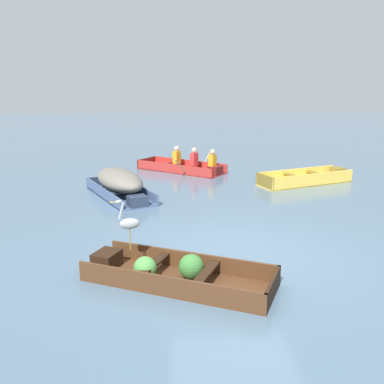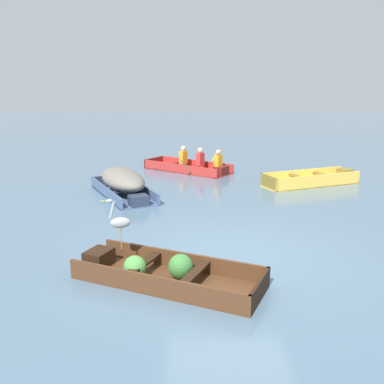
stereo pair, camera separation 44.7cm
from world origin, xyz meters
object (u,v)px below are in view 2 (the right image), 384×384
object	(u,v)px
skiff_slate_blue_near_moored	(122,181)
heron_on_dinghy	(118,221)
skiff_yellow_mid_moored	(313,180)
rowboat_red_with_crew	(191,166)
dinghy_dark_varnish_foreground	(160,272)

from	to	relation	value
skiff_slate_blue_near_moored	heron_on_dinghy	world-z (taller)	heron_on_dinghy
skiff_slate_blue_near_moored	skiff_yellow_mid_moored	xyz separation A→B (m)	(5.75, 1.39, -0.27)
skiff_slate_blue_near_moored	rowboat_red_with_crew	distance (m)	3.93
dinghy_dark_varnish_foreground	heron_on_dinghy	distance (m)	1.05
dinghy_dark_varnish_foreground	skiff_slate_blue_near_moored	size ratio (longest dim) A/B	1.02
dinghy_dark_varnish_foreground	rowboat_red_with_crew	world-z (taller)	rowboat_red_with_crew
dinghy_dark_varnish_foreground	skiff_yellow_mid_moored	distance (m)	8.01
skiff_slate_blue_near_moored	rowboat_red_with_crew	world-z (taller)	rowboat_red_with_crew
skiff_yellow_mid_moored	heron_on_dinghy	xyz separation A→B (m)	(-4.98, -6.47, 0.76)
dinghy_dark_varnish_foreground	skiff_yellow_mid_moored	size ratio (longest dim) A/B	1.00
dinghy_dark_varnish_foreground	heron_on_dinghy	xyz separation A→B (m)	(-0.67, 0.28, 0.76)
skiff_slate_blue_near_moored	rowboat_red_with_crew	xyz separation A→B (m)	(1.95, 3.40, -0.21)
dinghy_dark_varnish_foreground	skiff_yellow_mid_moored	bearing A→B (deg)	57.44
dinghy_dark_varnish_foreground	rowboat_red_with_crew	bearing A→B (deg)	86.63
skiff_yellow_mid_moored	rowboat_red_with_crew	bearing A→B (deg)	152.02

